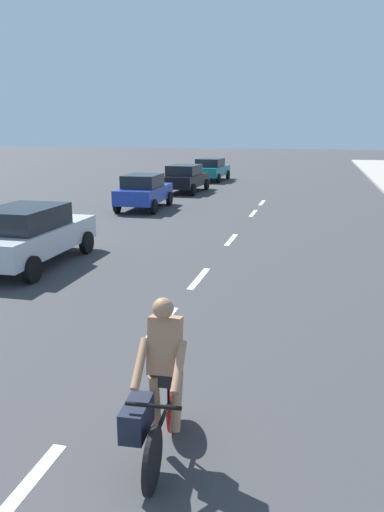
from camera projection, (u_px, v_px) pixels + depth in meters
The scene contains 12 objects.
ground_plane at pixel (250, 217), 20.38m from camera, with size 160.00×160.00×0.00m, color #38383A.
lane_stripe_1 at pixel (13, 501), 4.73m from camera, with size 0.16×1.80×0.01m, color white.
lane_stripe_2 at pixel (161, 324), 9.06m from camera, with size 0.16×1.80×0.01m, color white.
lane_stripe_3 at pixel (199, 278), 11.88m from camera, with size 0.16×1.80×0.01m, color white.
lane_stripe_4 at pixel (231, 240), 16.10m from camera, with size 0.16×1.80×0.01m, color white.
lane_stripe_5 at pixel (253, 213), 21.28m from camera, with size 0.16×1.80×0.01m, color white.
lane_stripe_6 at pixel (262, 203), 24.38m from camera, with size 0.16×1.80×0.01m, color white.
cyclist at pixel (159, 389), 5.16m from camera, with size 0.65×1.71×1.82m.
parked_car_silver at pixel (28, 234), 12.89m from camera, with size 2.06×4.36×1.57m.
parked_car_blue at pixel (144, 191), 22.22m from camera, with size 1.95×3.98×1.57m.
parked_car_black at pixel (185, 178), 28.41m from camera, with size 2.09×4.33×1.57m.
parked_car_teal at pixel (211, 169), 34.95m from camera, with size 2.15×4.43×1.57m.
Camera 1 is at (2.65, -0.12, 3.45)m, focal length 34.59 mm.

